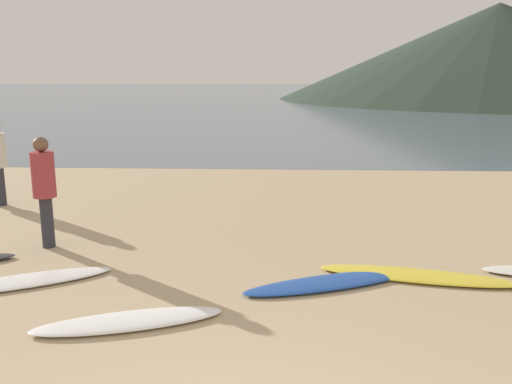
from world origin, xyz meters
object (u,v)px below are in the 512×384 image
at_px(surfboard_3, 129,321).
at_px(surfboard_4, 328,283).
at_px(person_0, 44,183).
at_px(surfboard_2, 20,282).
at_px(surfboard_5, 418,276).

relative_size(surfboard_3, surfboard_4, 0.88).
xyz_separation_m(surfboard_4, person_0, (-4.26, 1.38, 0.99)).
bearing_deg(surfboard_2, person_0, 72.61).
bearing_deg(surfboard_4, surfboard_5, -7.90).
bearing_deg(surfboard_3, surfboard_2, 129.87).
height_order(surfboard_3, surfboard_5, surfboard_3).
bearing_deg(person_0, surfboard_4, 71.27).
height_order(surfboard_5, person_0, person_0).
bearing_deg(surfboard_5, surfboard_4, -153.96).
bearing_deg(surfboard_4, surfboard_2, 160.20).
relative_size(surfboard_3, surfboard_5, 0.79).
relative_size(surfboard_4, person_0, 1.34).
xyz_separation_m(surfboard_2, surfboard_5, (5.21, 0.45, 0.00)).
distance_m(surfboard_3, surfboard_4, 2.58).
distance_m(surfboard_2, person_0, 1.84).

